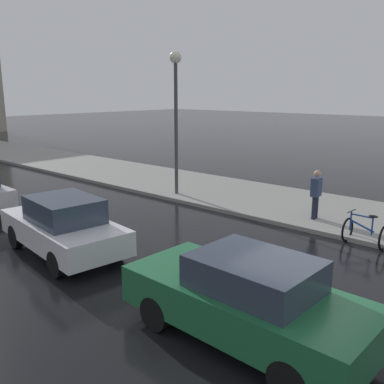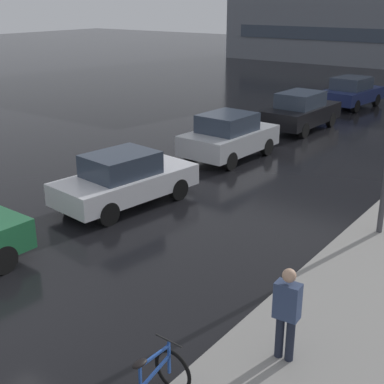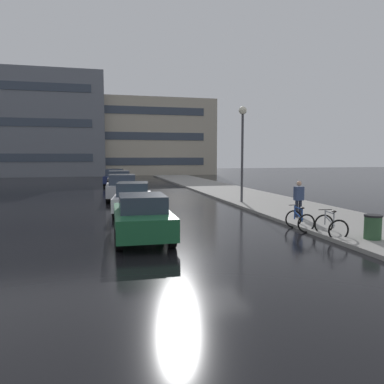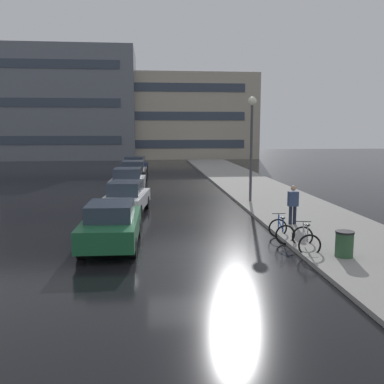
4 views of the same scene
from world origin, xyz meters
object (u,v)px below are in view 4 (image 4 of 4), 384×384
(car_silver, at_px, (128,182))
(car_black, at_px, (134,172))
(bicycle_second, at_px, (281,230))
(trash_bin, at_px, (344,246))
(car_white, at_px, (126,197))
(pedestrian, at_px, (293,204))
(car_navy, at_px, (135,165))
(car_green, at_px, (111,224))
(bicycle_nearest, at_px, (306,240))
(streetlamp, at_px, (252,128))

(car_silver, bearing_deg, car_black, 88.72)
(bicycle_second, relative_size, trash_bin, 1.17)
(car_white, distance_m, pedestrian, 7.89)
(car_navy, relative_size, pedestrian, 2.36)
(car_green, relative_size, car_black, 1.01)
(bicycle_nearest, height_order, car_white, car_white)
(trash_bin, bearing_deg, car_navy, 105.39)
(pedestrian, xyz_separation_m, trash_bin, (0.08, -4.55, -0.52))
(bicycle_second, bearing_deg, trash_bin, -64.90)
(bicycle_nearest, height_order, trash_bin, bicycle_nearest)
(bicycle_nearest, xyz_separation_m, car_navy, (-6.40, 25.08, 0.40))
(car_silver, relative_size, car_navy, 0.96)
(bicycle_nearest, xyz_separation_m, car_green, (-6.44, 1.27, 0.38))
(bicycle_nearest, distance_m, trash_bin, 1.36)
(trash_bin, bearing_deg, car_silver, 117.30)
(car_white, height_order, pedestrian, pedestrian)
(car_white, height_order, car_navy, car_navy)
(bicycle_second, relative_size, car_navy, 0.27)
(car_silver, bearing_deg, bicycle_second, -62.23)
(streetlamp, xyz_separation_m, trash_bin, (0.46, -10.40, -3.58))
(car_navy, distance_m, pedestrian, 22.77)
(streetlamp, bearing_deg, car_silver, 151.90)
(car_green, height_order, car_navy, car_navy)
(car_white, height_order, streetlamp, streetlamp)
(car_green, height_order, trash_bin, car_green)
(car_white, distance_m, car_black, 11.50)
(car_white, relative_size, pedestrian, 2.50)
(car_green, height_order, streetlamp, streetlamp)
(car_green, bearing_deg, bicycle_nearest, -11.16)
(bicycle_second, distance_m, car_white, 8.21)
(car_navy, distance_m, trash_bin, 27.15)
(bicycle_second, height_order, car_navy, car_navy)
(bicycle_nearest, bearing_deg, trash_bin, -53.82)
(bicycle_second, xyz_separation_m, pedestrian, (1.10, 2.03, 0.60))
(bicycle_second, relative_size, car_green, 0.25)
(car_black, xyz_separation_m, trash_bin, (7.11, -19.77, -0.37))
(bicycle_nearest, height_order, car_green, car_green)
(car_green, relative_size, pedestrian, 2.53)
(pedestrian, relative_size, streetlamp, 0.31)
(pedestrian, height_order, trash_bin, pedestrian)
(bicycle_second, xyz_separation_m, car_green, (-6.06, -0.16, 0.39))
(car_green, xyz_separation_m, car_navy, (0.04, 23.81, 0.03))
(car_black, height_order, car_navy, car_black)
(bicycle_nearest, relative_size, streetlamp, 0.22)
(car_white, distance_m, trash_bin, 10.86)
(trash_bin, bearing_deg, bicycle_nearest, 126.18)
(car_navy, bearing_deg, bicycle_nearest, -75.68)
(car_green, relative_size, car_white, 1.01)
(bicycle_nearest, xyz_separation_m, car_white, (-6.24, 7.18, 0.37))
(bicycle_second, height_order, streetlamp, streetlamp)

